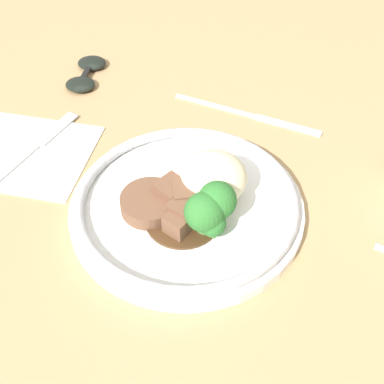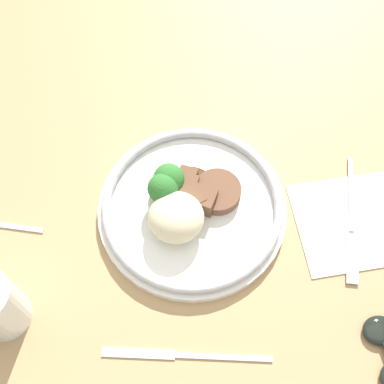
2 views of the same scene
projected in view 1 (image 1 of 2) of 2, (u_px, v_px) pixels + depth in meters
ground_plane at (186, 212)px, 0.65m from camera, size 8.00×8.00×0.00m
dining_table at (185, 200)px, 0.64m from camera, size 1.41×1.28×0.04m
napkin at (25, 153)px, 0.66m from camera, size 0.18×0.16×0.00m
plate at (190, 202)px, 0.58m from camera, size 0.26×0.26×0.07m
fork at (36, 147)px, 0.67m from camera, size 0.04×0.19×0.00m
knife at (252, 116)px, 0.71m from camera, size 0.21×0.02×0.00m
sunglasses at (86, 73)px, 0.77m from camera, size 0.06×0.10×0.01m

